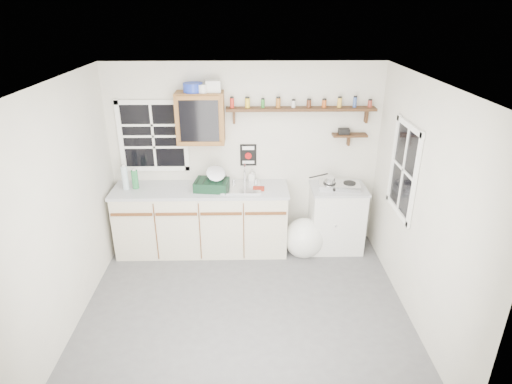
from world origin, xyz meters
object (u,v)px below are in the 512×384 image
main_cabinet (202,219)px  spice_shelf (300,108)px  upper_cabinet (200,118)px  dish_rack (213,182)px  right_cabinet (336,218)px  hotplate (339,185)px

main_cabinet → spice_shelf: size_ratio=1.21×
upper_cabinet → spice_shelf: (1.27, 0.07, 0.11)m
spice_shelf → upper_cabinet: bearing=-176.9°
spice_shelf → dish_rack: 1.47m
main_cabinet → right_cabinet: bearing=0.8°
spice_shelf → hotplate: spice_shelf is taller
spice_shelf → dish_rack: size_ratio=4.12×
main_cabinet → spice_shelf: spice_shelf is taller
upper_cabinet → dish_rack: bearing=-52.7°
right_cabinet → upper_cabinet: upper_cabinet is taller
hotplate → upper_cabinet: bearing=-176.7°
main_cabinet → dish_rack: dish_rack is taller
right_cabinet → upper_cabinet: (-1.80, 0.12, 1.37)m
right_cabinet → dish_rack: (-1.66, -0.06, 0.57)m
dish_rack → upper_cabinet: bearing=134.6°
main_cabinet → right_cabinet: 1.84m
upper_cabinet → dish_rack: upper_cabinet is taller
right_cabinet → main_cabinet: bearing=-179.2°
right_cabinet → hotplate: bearing=-85.7°
upper_cabinet → right_cabinet: bearing=-3.8°
main_cabinet → dish_rack: (0.17, -0.04, 0.56)m
upper_cabinet → dish_rack: (0.14, -0.18, -0.80)m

